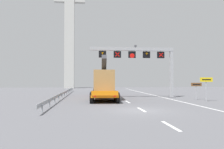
% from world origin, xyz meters
% --- Properties ---
extents(ground, '(112.00, 112.00, 0.00)m').
position_xyz_m(ground, '(0.00, 0.00, 0.00)').
color(ground, '#5B5B60').
extents(lane_markings, '(0.20, 48.06, 0.01)m').
position_xyz_m(lane_markings, '(0.30, 16.73, 0.01)').
color(lane_markings, silver).
rests_on(lane_markings, ground).
extents(edge_line_right, '(0.20, 63.00, 0.01)m').
position_xyz_m(edge_line_right, '(6.20, 12.00, 0.01)').
color(edge_line_right, silver).
rests_on(edge_line_right, ground).
extents(overhead_lane_gantry, '(11.63, 0.90, 7.10)m').
position_xyz_m(overhead_lane_gantry, '(3.28, 12.59, 5.52)').
color(overhead_lane_gantry, '#9EA0A5').
rests_on(overhead_lane_gantry, ground).
extents(heavy_haul_truck_orange, '(3.64, 14.16, 5.30)m').
position_xyz_m(heavy_haul_truck_orange, '(-1.93, 13.03, 1.99)').
color(heavy_haul_truck_orange, orange).
rests_on(heavy_haul_truck_orange, ground).
extents(exit_sign_yellow, '(1.45, 0.15, 2.67)m').
position_xyz_m(exit_sign_yellow, '(9.11, 6.60, 2.01)').
color(exit_sign_yellow, '#9EA0A5').
rests_on(exit_sign_yellow, ground).
extents(tourist_info_sign_brown, '(1.34, 0.15, 2.05)m').
position_xyz_m(tourist_info_sign_brown, '(9.08, 8.89, 1.54)').
color(tourist_info_sign_brown, '#9EA0A5').
rests_on(tourist_info_sign_brown, ground).
extents(guardrail_left, '(0.13, 34.19, 0.76)m').
position_xyz_m(guardrail_left, '(-7.36, 15.10, 0.56)').
color(guardrail_left, '#999EA3').
rests_on(guardrail_left, ground).
extents(bridge_pylon_distant, '(9.00, 2.00, 41.63)m').
position_xyz_m(bridge_pylon_distant, '(-9.49, 49.59, 21.21)').
color(bridge_pylon_distant, '#B7B7B2').
rests_on(bridge_pylon_distant, ground).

